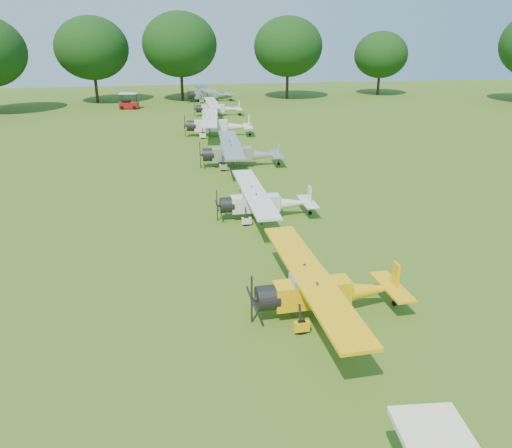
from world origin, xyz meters
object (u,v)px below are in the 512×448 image
Objects in this scene: golf_cart at (129,104)px; aircraft_7 at (208,93)px; aircraft_5 at (216,124)px; aircraft_4 at (238,152)px; aircraft_2 at (324,288)px; aircraft_6 at (216,107)px; aircraft_3 at (263,200)px.

aircraft_7 is at bearing 33.41° from golf_cart.
aircraft_5 is 0.99× the size of aircraft_7.
aircraft_7 is (1.16, 38.63, 0.08)m from aircraft_4.
golf_cart reaches higher than aircraft_2.
aircraft_2 is 61.26m from aircraft_7.
aircraft_4 reaches higher than aircraft_2.
aircraft_4 is 0.94× the size of aircraft_7.
aircraft_6 is at bearing -98.95° from aircraft_7.
aircraft_4 is at bearing 88.36° from aircraft_2.
aircraft_3 is 50.44m from aircraft_7.
aircraft_7 reaches higher than golf_cart.
aircraft_7 is (1.20, 61.24, 0.17)m from aircraft_2.
aircraft_7 reaches higher than aircraft_3.
aircraft_4 is 34.87m from golf_cart.
aircraft_6 is (1.23, 37.02, 0.04)m from aircraft_3.
aircraft_5 reaches higher than aircraft_6.
aircraft_2 is 0.87× the size of aircraft_5.
aircraft_5 reaches higher than golf_cart.
aircraft_3 is 0.87× the size of aircraft_4.
aircraft_5 is (-0.14, 24.26, 0.21)m from aircraft_3.
aircraft_6 is 3.58× the size of golf_cart.
aircraft_4 is 1.10× the size of aircraft_6.
aircraft_5 is 23.07m from golf_cart.
aircraft_3 is 0.82× the size of aircraft_7.
aircraft_7 reaches higher than aircraft_4.
aircraft_5 is 4.16× the size of golf_cart.
aircraft_6 is at bearing 91.44° from aircraft_4.
golf_cart is at bearing 145.19° from aircraft_6.
aircraft_7 is at bearing 87.34° from aircraft_2.
aircraft_2 is at bearing -90.49° from aircraft_6.
golf_cart is (-10.08, 45.08, -0.36)m from aircraft_3.
golf_cart is at bearing 102.75° from aircraft_3.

